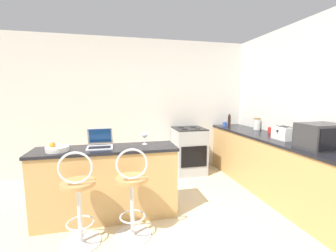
{
  "coord_description": "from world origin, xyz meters",
  "views": [
    {
      "loc": [
        -0.55,
        -1.91,
        1.53
      ],
      "look_at": [
        0.34,
        1.87,
        0.99
      ],
      "focal_mm": 24.0,
      "sensor_mm": 36.0,
      "label": 1
    }
  ],
  "objects": [
    {
      "name": "wall_back",
      "position": [
        0.0,
        2.55,
        1.3
      ],
      "size": [
        12.0,
        0.06,
        2.6
      ],
      "color": "silver",
      "rests_on": "ground_plane"
    },
    {
      "name": "breakfast_bar",
      "position": [
        -0.68,
        0.87,
        0.45
      ],
      "size": [
        1.71,
        0.49,
        0.89
      ],
      "color": "tan",
      "rests_on": "ground_plane"
    },
    {
      "name": "counter_right",
      "position": [
        1.79,
        1.01,
        0.45
      ],
      "size": [
        0.63,
        3.05,
        0.89
      ],
      "color": "tan",
      "rests_on": "ground_plane"
    },
    {
      "name": "bar_stool_near",
      "position": [
        -0.94,
        0.37,
        0.47
      ],
      "size": [
        0.4,
        0.4,
        1.0
      ],
      "color": "silver",
      "rests_on": "ground_plane"
    },
    {
      "name": "bar_stool_far",
      "position": [
        -0.41,
        0.37,
        0.47
      ],
      "size": [
        0.4,
        0.4,
        1.0
      ],
      "color": "silver",
      "rests_on": "ground_plane"
    },
    {
      "name": "laptop",
      "position": [
        -0.75,
        0.94,
        0.95
      ],
      "size": [
        0.3,
        0.32,
        0.23
      ],
      "color": "silver",
      "rests_on": "breakfast_bar"
    },
    {
      "name": "microwave",
      "position": [
        1.78,
        0.2,
        1.05
      ],
      "size": [
        0.46,
        0.36,
        0.31
      ],
      "color": "#2D2D30",
      "rests_on": "counter_right"
    },
    {
      "name": "toaster",
      "position": [
        1.8,
        0.81,
        0.99
      ],
      "size": [
        0.23,
        0.29,
        0.19
      ],
      "color": "silver",
      "rests_on": "counter_right"
    },
    {
      "name": "stove_range",
      "position": [
        0.83,
        2.2,
        0.45
      ],
      "size": [
        0.58,
        0.61,
        0.9
      ],
      "color": "#9EA3A8",
      "rests_on": "ground_plane"
    },
    {
      "name": "pepper_mill",
      "position": [
        1.74,
        2.29,
        1.01
      ],
      "size": [
        0.06,
        0.06,
        0.25
      ],
      "color": "#331E14",
      "rests_on": "counter_right"
    },
    {
      "name": "fruit_bowl",
      "position": [
        -1.22,
        0.82,
        0.93
      ],
      "size": [
        0.25,
        0.25,
        0.1
      ],
      "color": "silver",
      "rests_on": "breakfast_bar"
    },
    {
      "name": "mug_blue",
      "position": [
        1.6,
        2.22,
        0.94
      ],
      "size": [
        0.1,
        0.08,
        0.09
      ],
      "color": "#2D51AD",
      "rests_on": "counter_right"
    },
    {
      "name": "wine_glass_tall",
      "position": [
        -0.19,
        0.96,
        1.02
      ],
      "size": [
        0.08,
        0.08,
        0.17
      ],
      "color": "silver",
      "rests_on": "breakfast_bar"
    },
    {
      "name": "storage_jar",
      "position": [
        1.99,
        1.73,
        1.0
      ],
      "size": [
        0.12,
        0.12,
        0.22
      ],
      "color": "silver",
      "rests_on": "counter_right"
    },
    {
      "name": "mug_red",
      "position": [
        2.0,
        1.35,
        0.94
      ],
      "size": [
        0.09,
        0.07,
        0.1
      ],
      "color": "red",
      "rests_on": "counter_right"
    }
  ]
}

